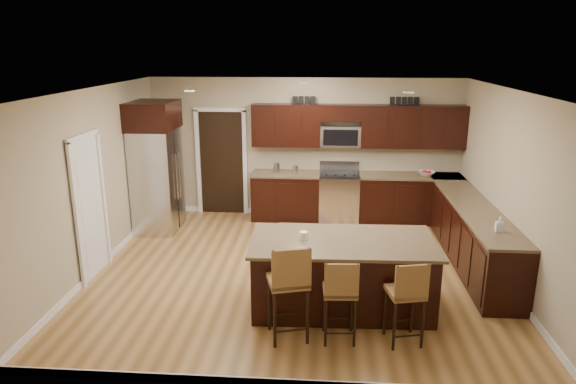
# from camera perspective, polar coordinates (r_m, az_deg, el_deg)

# --- Properties ---
(floor) EXTENTS (6.00, 6.00, 0.00)m
(floor) POSITION_cam_1_polar(r_m,az_deg,el_deg) (7.84, 0.95, -8.79)
(floor) COLOR #A17440
(floor) RESTS_ON ground
(ceiling) EXTENTS (6.00, 6.00, 0.00)m
(ceiling) POSITION_cam_1_polar(r_m,az_deg,el_deg) (7.14, 1.05, 11.29)
(ceiling) COLOR silver
(ceiling) RESTS_ON wall_back
(wall_back) EXTENTS (6.00, 0.00, 6.00)m
(wall_back) POSITION_cam_1_polar(r_m,az_deg,el_deg) (10.05, 1.88, 4.90)
(wall_back) COLOR tan
(wall_back) RESTS_ON floor
(wall_left) EXTENTS (0.00, 5.50, 5.50)m
(wall_left) POSITION_cam_1_polar(r_m,az_deg,el_deg) (8.11, -20.69, 1.13)
(wall_left) COLOR tan
(wall_left) RESTS_ON floor
(wall_right) EXTENTS (0.00, 5.50, 5.50)m
(wall_right) POSITION_cam_1_polar(r_m,az_deg,el_deg) (7.81, 23.54, 0.29)
(wall_right) COLOR tan
(wall_right) RESTS_ON floor
(base_cabinets) EXTENTS (4.02, 3.96, 0.92)m
(base_cabinets) POSITION_cam_1_polar(r_m,az_deg,el_deg) (9.13, 13.50, -2.47)
(base_cabinets) COLOR black
(base_cabinets) RESTS_ON floor
(upper_cabinets) EXTENTS (4.00, 0.33, 0.80)m
(upper_cabinets) POSITION_cam_1_polar(r_m,az_deg,el_deg) (9.82, 8.01, 7.39)
(upper_cabinets) COLOR black
(upper_cabinets) RESTS_ON wall_back
(range) EXTENTS (0.76, 0.64, 1.11)m
(range) POSITION_cam_1_polar(r_m,az_deg,el_deg) (9.97, 5.67, -0.47)
(range) COLOR silver
(range) RESTS_ON floor
(microwave) EXTENTS (0.76, 0.31, 0.40)m
(microwave) POSITION_cam_1_polar(r_m,az_deg,el_deg) (9.86, 5.83, 6.20)
(microwave) COLOR silver
(microwave) RESTS_ON upper_cabinets
(doorway) EXTENTS (0.85, 0.03, 2.06)m
(doorway) POSITION_cam_1_polar(r_m,az_deg,el_deg) (10.30, -7.37, 3.22)
(doorway) COLOR black
(doorway) RESTS_ON floor
(pantry_door) EXTENTS (0.03, 0.80, 2.04)m
(pantry_door) POSITION_cam_1_polar(r_m,az_deg,el_deg) (7.92, -21.21, -1.74)
(pantry_door) COLOR white
(pantry_door) RESTS_ON floor
(letter_decor) EXTENTS (2.20, 0.03, 0.15)m
(letter_decor) POSITION_cam_1_polar(r_m,az_deg,el_deg) (9.75, 7.26, 10.05)
(letter_decor) COLOR black
(letter_decor) RESTS_ON upper_cabinets
(island) EXTENTS (2.37, 1.28, 0.92)m
(island) POSITION_cam_1_polar(r_m,az_deg,el_deg) (6.72, 6.03, -9.25)
(island) COLOR black
(island) RESTS_ON floor
(stool_left) EXTENTS (0.54, 0.54, 1.18)m
(stool_left) POSITION_cam_1_polar(r_m,az_deg,el_deg) (5.83, 0.13, -9.95)
(stool_left) COLOR olive
(stool_left) RESTS_ON floor
(stool_mid) EXTENTS (0.40, 0.40, 1.02)m
(stool_mid) POSITION_cam_1_polar(r_m,az_deg,el_deg) (5.88, 5.84, -10.93)
(stool_mid) COLOR olive
(stool_mid) RESTS_ON floor
(stool_right) EXTENTS (0.45, 0.45, 1.03)m
(stool_right) POSITION_cam_1_polar(r_m,az_deg,el_deg) (5.95, 13.11, -10.88)
(stool_right) COLOR olive
(stool_right) RESTS_ON floor
(refrigerator) EXTENTS (0.79, 0.99, 2.35)m
(refrigerator) POSITION_cam_1_polar(r_m,az_deg,el_deg) (9.50, -14.42, 2.84)
(refrigerator) COLOR silver
(refrigerator) RESTS_ON floor
(floor_mat) EXTENTS (1.11, 0.90, 0.01)m
(floor_mat) POSITION_cam_1_polar(r_m,az_deg,el_deg) (9.64, 1.51, -3.90)
(floor_mat) COLOR brown
(floor_mat) RESTS_ON floor
(fruit_bowl) EXTENTS (0.39, 0.39, 0.08)m
(fruit_bowl) POSITION_cam_1_polar(r_m,az_deg,el_deg) (10.02, 15.11, 2.02)
(fruit_bowl) COLOR silver
(fruit_bowl) RESTS_ON base_cabinets
(soap_bottle) EXTENTS (0.10, 0.10, 0.20)m
(soap_bottle) POSITION_cam_1_polar(r_m,az_deg,el_deg) (7.30, 22.43, -3.34)
(soap_bottle) COLOR #B2B2B2
(soap_bottle) RESTS_ON base_cabinets
(canister_tall) EXTENTS (0.12, 0.12, 0.19)m
(canister_tall) POSITION_cam_1_polar(r_m,az_deg,el_deg) (9.86, -1.25, 2.70)
(canister_tall) COLOR silver
(canister_tall) RESTS_ON base_cabinets
(canister_short) EXTENTS (0.11, 0.11, 0.15)m
(canister_short) POSITION_cam_1_polar(r_m,az_deg,el_deg) (9.84, 0.83, 2.54)
(canister_short) COLOR silver
(canister_short) RESTS_ON base_cabinets
(island_jar) EXTENTS (0.10, 0.10, 0.10)m
(island_jar) POSITION_cam_1_polar(r_m,az_deg,el_deg) (6.51, 1.75, -4.85)
(island_jar) COLOR white
(island_jar) RESTS_ON island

